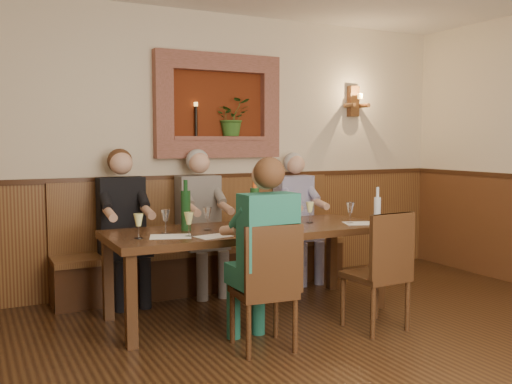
% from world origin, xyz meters
% --- Properties ---
extents(room_shell, '(6.04, 6.04, 2.82)m').
position_xyz_m(room_shell, '(0.00, 0.00, 1.89)').
color(room_shell, beige).
rests_on(room_shell, ground).
extents(wainscoting, '(6.02, 6.02, 1.15)m').
position_xyz_m(wainscoting, '(0.00, -0.00, 0.59)').
color(wainscoting, '#512B17').
rests_on(wainscoting, ground).
extents(wall_niche, '(1.36, 0.30, 1.06)m').
position_xyz_m(wall_niche, '(0.24, 2.94, 1.81)').
color(wall_niche, '#5A210C').
rests_on(wall_niche, ground).
extents(wall_sconce, '(0.25, 0.20, 0.35)m').
position_xyz_m(wall_sconce, '(1.90, 2.93, 1.94)').
color(wall_sconce, '#512B17').
rests_on(wall_sconce, ground).
extents(dining_table, '(2.40, 0.90, 0.75)m').
position_xyz_m(dining_table, '(0.00, 1.85, 0.68)').
color(dining_table, black).
rests_on(dining_table, ground).
extents(bench, '(3.00, 0.45, 1.11)m').
position_xyz_m(bench, '(0.00, 2.79, 0.33)').
color(bench, '#381E0F').
rests_on(bench, ground).
extents(chair_near_left, '(0.45, 0.45, 0.92)m').
position_xyz_m(chair_near_left, '(-0.27, 1.04, 0.27)').
color(chair_near_left, black).
rests_on(chair_near_left, ground).
extents(chair_near_right, '(0.44, 0.44, 0.94)m').
position_xyz_m(chair_near_right, '(0.73, 1.03, 0.27)').
color(chair_near_right, black).
rests_on(chair_near_right, ground).
extents(person_bench_left, '(0.42, 0.51, 1.42)m').
position_xyz_m(person_bench_left, '(-0.86, 2.69, 0.59)').
color(person_bench_left, black).
rests_on(person_bench_left, ground).
extents(person_bench_mid, '(0.41, 0.51, 1.41)m').
position_xyz_m(person_bench_mid, '(-0.10, 2.69, 0.58)').
color(person_bench_mid, '#55504D').
rests_on(person_bench_mid, ground).
extents(person_bench_right, '(0.40, 0.49, 1.37)m').
position_xyz_m(person_bench_right, '(1.00, 2.69, 0.56)').
color(person_bench_right, navy).
rests_on(person_bench_right, ground).
extents(person_chair_front, '(0.40, 0.49, 1.38)m').
position_xyz_m(person_chair_front, '(-0.27, 1.07, 0.57)').
color(person_chair_front, '#195657').
rests_on(person_chair_front, ground).
extents(spittoon_bucket, '(0.29, 0.29, 0.27)m').
position_xyz_m(spittoon_bucket, '(-0.00, 1.78, 0.88)').
color(spittoon_bucket, red).
rests_on(spittoon_bucket, dining_table).
extents(wine_bottle_green_a, '(0.10, 0.10, 0.42)m').
position_xyz_m(wine_bottle_green_a, '(0.10, 1.92, 0.93)').
color(wine_bottle_green_a, '#19471E').
rests_on(wine_bottle_green_a, dining_table).
extents(wine_bottle_green_b, '(0.08, 0.08, 0.42)m').
position_xyz_m(wine_bottle_green_b, '(-0.52, 1.96, 0.93)').
color(wine_bottle_green_b, '#19471E').
rests_on(wine_bottle_green_b, dining_table).
extents(water_bottle, '(0.08, 0.08, 0.34)m').
position_xyz_m(water_bottle, '(1.08, 1.47, 0.88)').
color(water_bottle, silver).
rests_on(water_bottle, dining_table).
extents(tasting_sheet_a, '(0.37, 0.32, 0.00)m').
position_xyz_m(tasting_sheet_a, '(-0.74, 1.72, 0.75)').
color(tasting_sheet_a, white).
rests_on(tasting_sheet_a, dining_table).
extents(tasting_sheet_b, '(0.29, 0.23, 0.00)m').
position_xyz_m(tasting_sheet_b, '(0.18, 1.61, 0.75)').
color(tasting_sheet_b, white).
rests_on(tasting_sheet_b, dining_table).
extents(tasting_sheet_c, '(0.37, 0.31, 0.00)m').
position_xyz_m(tasting_sheet_c, '(1.03, 1.62, 0.75)').
color(tasting_sheet_c, white).
rests_on(tasting_sheet_c, dining_table).
extents(tasting_sheet_d, '(0.30, 0.24, 0.00)m').
position_xyz_m(tasting_sheet_d, '(-0.44, 1.57, 0.75)').
color(tasting_sheet_d, white).
rests_on(tasting_sheet_d, dining_table).
extents(wine_glass_0, '(0.08, 0.08, 0.19)m').
position_xyz_m(wine_glass_0, '(0.63, 1.87, 0.85)').
color(wine_glass_0, '#EEF592').
rests_on(wine_glass_0, dining_table).
extents(wine_glass_1, '(0.08, 0.08, 0.19)m').
position_xyz_m(wine_glass_1, '(-0.72, 1.90, 0.85)').
color(wine_glass_1, white).
rests_on(wine_glass_1, dining_table).
extents(wine_glass_2, '(0.08, 0.08, 0.19)m').
position_xyz_m(wine_glass_2, '(-0.35, 1.90, 0.85)').
color(wine_glass_2, white).
rests_on(wine_glass_2, dining_table).
extents(wine_glass_3, '(0.08, 0.08, 0.19)m').
position_xyz_m(wine_glass_3, '(0.17, 1.96, 0.85)').
color(wine_glass_3, '#EEF592').
rests_on(wine_glass_3, dining_table).
extents(wine_glass_4, '(0.08, 0.08, 0.19)m').
position_xyz_m(wine_glass_4, '(-0.98, 1.74, 0.85)').
color(wine_glass_4, '#EEF592').
rests_on(wine_glass_4, dining_table).
extents(wine_glass_5, '(0.08, 0.08, 0.19)m').
position_xyz_m(wine_glass_5, '(-0.23, 1.50, 0.85)').
color(wine_glass_5, '#EEF592').
rests_on(wine_glass_5, dining_table).
extents(wine_glass_6, '(0.08, 0.08, 0.19)m').
position_xyz_m(wine_glass_6, '(-0.61, 1.65, 0.85)').
color(wine_glass_6, '#EEF592').
rests_on(wine_glass_6, dining_table).
extents(wine_glass_7, '(0.08, 0.08, 0.19)m').
position_xyz_m(wine_glass_7, '(0.94, 1.67, 0.85)').
color(wine_glass_7, white).
rests_on(wine_glass_7, dining_table).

